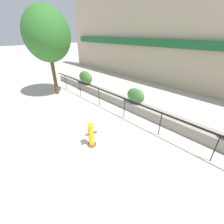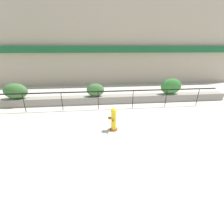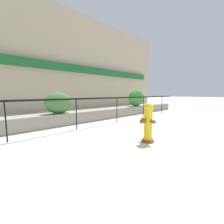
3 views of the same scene
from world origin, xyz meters
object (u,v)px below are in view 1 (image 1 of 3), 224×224
Objects in this scene: hedge_bush_0 at (86,78)px; street_tree at (47,35)px; fire_hydrant at (91,134)px; hedge_bush_1 at (136,96)px.

hedge_bush_0 is 0.26× the size of street_tree.
street_tree is (-6.56, 1.60, 3.42)m from fire_hydrant.
hedge_bush_0 is 1.35× the size of fire_hydrant.
hedge_bush_1 is 1.07× the size of fire_hydrant.
hedge_bush_1 is 0.20× the size of street_tree.
fire_hydrant is (0.79, -3.73, -0.38)m from hedge_bush_1.
hedge_bush_1 is at bearing 20.28° from street_tree.
fire_hydrant is (5.80, -3.73, -0.44)m from hedge_bush_0.
street_tree is at bearing 166.31° from fire_hydrant.
hedge_bush_0 is 3.74m from street_tree.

